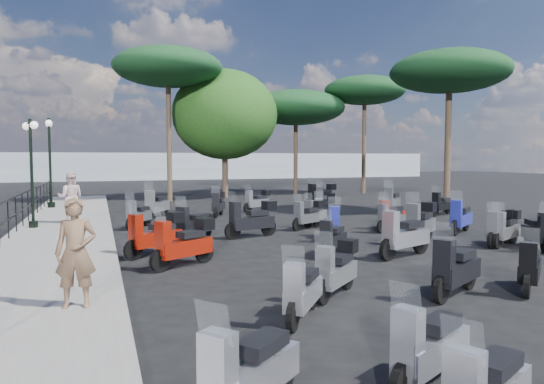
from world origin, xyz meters
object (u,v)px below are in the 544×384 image
object	(u,v)px
scooter_2	(184,244)
scooter_7	(302,292)
scooter_30	(506,229)
scooter_26	(461,218)
scooter_23	(321,196)
scooter_5	(156,206)
scooter_10	(308,216)
scooter_11	(218,205)
scooter_1	(336,270)
scooter_18	(530,268)
pedestrian_far	(71,197)
scooter_9	(252,220)
broadleaf_tree	(225,115)
pine_2	(168,68)
scooter_28	(392,202)
scooter_29	(324,198)
lamp_post_1	(31,166)
lamp_post_2	(50,157)
scooter_16	(319,212)
scooter_13	(332,239)
scooter_32	(156,235)
pine_1	(365,91)
scooter_4	(138,216)
scooter_17	(257,201)
scooter_3	(193,226)
scooter_12	(455,270)
scooter_21	(392,215)
scooter_8	(334,223)
scooter_25	(500,229)
scooter_20	(421,223)
scooter_22	(315,213)
pine_0	(296,108)
scooter_15	(390,219)
scooter_14	(404,236)
scooter_19	(537,232)

from	to	relation	value
scooter_2	scooter_7	bearing A→B (deg)	164.92
scooter_30	scooter_26	bearing A→B (deg)	-35.28
scooter_23	scooter_5	bearing A→B (deg)	87.50
scooter_10	scooter_11	xyz separation A→B (m)	(-2.01, 4.66, 0.02)
scooter_1	scooter_18	world-z (taller)	scooter_18
pedestrian_far	scooter_9	xyz separation A→B (m)	(5.30, -4.37, -0.50)
broadleaf_tree	pine_2	xyz separation A→B (m)	(-3.55, -1.41, 2.35)
scooter_10	scooter_28	size ratio (longest dim) A/B	0.96
scooter_1	scooter_29	world-z (taller)	scooter_29
lamp_post_1	pine_2	distance (m)	12.68
lamp_post_2	scooter_10	xyz separation A→B (m)	(8.76, -9.35, -2.01)
scooter_16	scooter_18	xyz separation A→B (m)	(-0.37, -9.64, 0.00)
scooter_1	scooter_13	size ratio (longest dim) A/B	1.06
scooter_30	broadleaf_tree	world-z (taller)	broadleaf_tree
lamp_post_2	scooter_32	world-z (taller)	lamp_post_2
scooter_32	pine_1	xyz separation A→B (m)	(15.78, 16.93, 6.44)
scooter_4	scooter_17	distance (m)	6.48
scooter_4	scooter_13	size ratio (longest dim) A/B	1.15
scooter_2	lamp_post_2	bearing A→B (deg)	-13.93
scooter_2	scooter_3	bearing A→B (deg)	-43.59
scooter_32	scooter_29	bearing A→B (deg)	-73.39
scooter_12	scooter_21	bearing A→B (deg)	-53.97
pedestrian_far	scooter_8	world-z (taller)	pedestrian_far
scooter_21	scooter_25	bearing A→B (deg)	167.90
scooter_5	scooter_23	bearing A→B (deg)	-133.40
scooter_11	scooter_20	xyz separation A→B (m)	(4.00, -8.11, 0.07)
scooter_17	scooter_30	distance (m)	11.10
scooter_9	scooter_22	size ratio (longest dim) A/B	1.38
lamp_post_2	pine_0	bearing A→B (deg)	18.73
scooter_10	scooter_17	bearing A→B (deg)	-28.08
scooter_1	scooter_2	bearing A→B (deg)	-6.48
scooter_8	broadleaf_tree	xyz separation A→B (m)	(0.76, 16.07, 4.54)
scooter_15	scooter_23	world-z (taller)	scooter_23
scooter_8	scooter_13	xyz separation A→B (m)	(-1.13, -2.13, -0.08)
scooter_9	scooter_14	xyz separation A→B (m)	(2.60, -4.09, -0.02)
scooter_32	broadleaf_tree	size ratio (longest dim) A/B	0.20
lamp_post_2	scooter_25	bearing A→B (deg)	-52.96
scooter_3	scooter_21	world-z (taller)	scooter_3
scooter_20	pine_1	xyz separation A→B (m)	(8.40, 17.52, 6.40)
scooter_10	scooter_25	size ratio (longest dim) A/B	0.97
scooter_9	scooter_19	xyz separation A→B (m)	(6.51, -4.43, -0.08)
pedestrian_far	scooter_7	world-z (taller)	pedestrian_far
scooter_2	scooter_9	world-z (taller)	scooter_9
scooter_20	pine_1	distance (m)	20.45
scooter_5	scooter_25	world-z (taller)	scooter_5
scooter_20	pine_1	world-z (taller)	pine_1
scooter_3	scooter_14	world-z (taller)	scooter_14
scooter_30	scooter_1	bearing A→B (deg)	87.86
scooter_14	scooter_20	distance (m)	2.37
scooter_5	scooter_9	distance (m)	6.30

